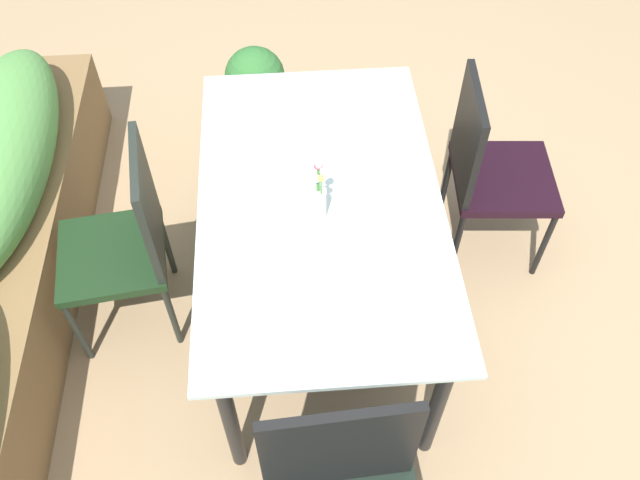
% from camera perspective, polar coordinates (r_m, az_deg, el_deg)
% --- Properties ---
extents(ground_plane, '(12.00, 12.00, 0.00)m').
position_cam_1_polar(ground_plane, '(3.06, 0.15, -5.82)').
color(ground_plane, '#9E7F5B').
extents(dining_table, '(1.52, 0.91, 0.76)m').
position_cam_1_polar(dining_table, '(2.50, -0.00, 2.45)').
color(dining_table, '#B2C6C1').
rests_on(dining_table, ground).
extents(chair_near_right, '(0.47, 0.47, 0.93)m').
position_cam_1_polar(chair_near_right, '(2.99, 14.46, 6.25)').
color(chair_near_right, black).
rests_on(chair_near_right, ground).
extents(chair_far_side, '(0.48, 0.48, 0.95)m').
position_cam_1_polar(chair_far_side, '(2.74, -16.39, 0.12)').
color(chair_far_side, black).
rests_on(chair_far_side, ground).
extents(flower_vase, '(0.06, 0.06, 0.28)m').
position_cam_1_polar(flower_vase, '(2.32, -0.17, 3.67)').
color(flower_vase, silver).
rests_on(flower_vase, dining_table).
extents(potted_plant, '(0.33, 0.33, 0.50)m').
position_cam_1_polar(potted_plant, '(3.73, -5.57, 12.94)').
color(potted_plant, gray).
rests_on(potted_plant, ground).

